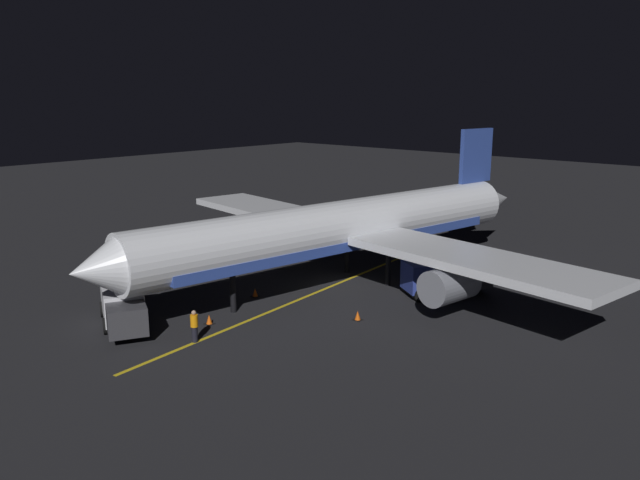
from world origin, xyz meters
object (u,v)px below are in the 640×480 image
at_px(catering_truck, 443,277).
at_px(baggage_truck, 123,307).
at_px(traffic_cone_near_right, 358,316).
at_px(traffic_cone_under_wing, 144,305).
at_px(airliner, 347,229).
at_px(ground_crew_worker, 194,326).
at_px(traffic_cone_near_left, 209,320).
at_px(traffic_cone_far, 255,293).

bearing_deg(catering_truck, baggage_truck, 58.60).
relative_size(traffic_cone_near_right, traffic_cone_under_wing, 1.00).
bearing_deg(catering_truck, traffic_cone_near_right, 80.91).
distance_m(airliner, ground_crew_worker, 13.68).
bearing_deg(traffic_cone_near_left, traffic_cone_far, -71.13).
relative_size(baggage_truck, traffic_cone_near_right, 11.38).
height_order(airliner, catering_truck, airliner).
bearing_deg(catering_truck, ground_crew_worker, 70.56).
distance_m(traffic_cone_under_wing, traffic_cone_far, 6.93).
bearing_deg(traffic_cone_under_wing, traffic_cone_far, -117.40).
distance_m(airliner, traffic_cone_near_right, 8.01).
bearing_deg(traffic_cone_under_wing, baggage_truck, 125.85).
bearing_deg(baggage_truck, catering_truck, -121.40).
height_order(airliner, traffic_cone_near_left, airliner).
bearing_deg(ground_crew_worker, traffic_cone_near_left, -54.81).
bearing_deg(traffic_cone_under_wing, traffic_cone_near_left, -167.95).
bearing_deg(traffic_cone_near_left, traffic_cone_under_wing, 12.05).
relative_size(airliner, catering_truck, 6.34).
bearing_deg(baggage_truck, airliner, -105.53).
bearing_deg(catering_truck, traffic_cone_near_left, 62.39).
bearing_deg(traffic_cone_under_wing, traffic_cone_near_right, -146.47).
relative_size(catering_truck, traffic_cone_under_wing, 10.54).
bearing_deg(traffic_cone_far, traffic_cone_near_right, -172.56).
distance_m(catering_truck, ground_crew_worker, 16.53).
relative_size(ground_crew_worker, traffic_cone_far, 3.16).
distance_m(baggage_truck, catering_truck, 19.70).
xyz_separation_m(traffic_cone_near_left, traffic_cone_under_wing, (4.93, 1.05, 0.00)).
relative_size(baggage_truck, traffic_cone_under_wing, 11.38).
xyz_separation_m(traffic_cone_near_left, traffic_cone_near_right, (-5.85, -6.09, 0.00)).
xyz_separation_m(baggage_truck, catering_truck, (-10.27, -16.82, 0.02)).
xyz_separation_m(baggage_truck, traffic_cone_far, (-1.50, -8.49, -0.90)).
height_order(traffic_cone_under_wing, traffic_cone_far, same).
bearing_deg(traffic_cone_near_right, traffic_cone_far, 7.44).
distance_m(catering_truck, traffic_cone_near_left, 15.18).
xyz_separation_m(airliner, traffic_cone_far, (2.55, 6.09, -3.58)).
xyz_separation_m(ground_crew_worker, traffic_cone_near_right, (-4.33, -8.25, -0.64)).
bearing_deg(traffic_cone_under_wing, airliner, -115.13).
distance_m(traffic_cone_near_left, traffic_cone_near_right, 8.44).
distance_m(ground_crew_worker, traffic_cone_near_left, 2.72).
bearing_deg(traffic_cone_far, airliner, -112.75).
relative_size(baggage_truck, traffic_cone_near_left, 11.38).
bearing_deg(traffic_cone_near_right, traffic_cone_under_wing, 33.53).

